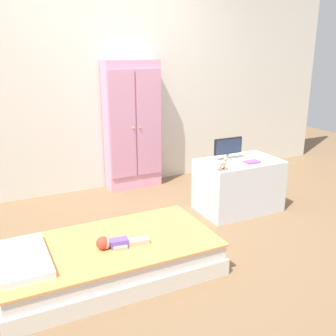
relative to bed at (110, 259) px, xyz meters
name	(u,v)px	position (x,y,z in m)	size (l,w,h in m)	color
ground_plane	(164,240)	(0.61, 0.32, -0.14)	(10.00, 10.00, 0.02)	brown
back_wall	(104,74)	(0.61, 1.90, 1.22)	(6.40, 0.05, 2.70)	silver
bed	(110,259)	(0.00, 0.00, 0.00)	(1.60, 0.83, 0.26)	silver
pillow	(24,259)	(-0.60, 0.00, 0.16)	(0.32, 0.59, 0.05)	silver
doll	(113,243)	(0.01, -0.08, 0.17)	(0.39, 0.15, 0.10)	#6B4CB2
wardrobe	(133,126)	(0.88, 1.73, 0.63)	(0.65, 0.26, 1.51)	#E599BC
tv_stand	(238,185)	(1.59, 0.58, 0.14)	(0.83, 0.53, 0.54)	silver
tv_monitor	(228,147)	(1.50, 0.67, 0.55)	(0.32, 0.10, 0.23)	#99999E
rocking_horse_toy	(224,164)	(1.27, 0.39, 0.47)	(0.10, 0.04, 0.12)	#8E6642
book_purple	(252,162)	(1.65, 0.46, 0.42)	(0.15, 0.10, 0.02)	#8E51B2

